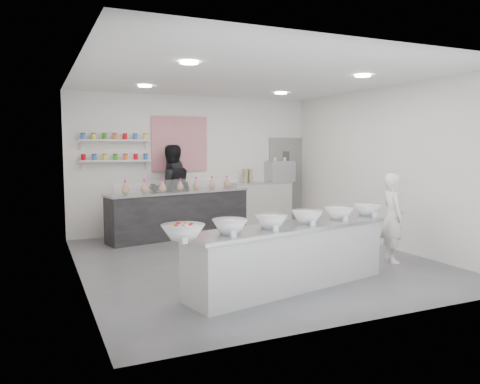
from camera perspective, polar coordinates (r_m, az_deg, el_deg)
name	(u,v)px	position (r m, az deg, el deg)	size (l,w,h in m)	color
floor	(252,260)	(7.93, 1.53, -8.26)	(6.00, 6.00, 0.00)	#515156
ceiling	(253,78)	(7.77, 1.59, 13.74)	(6.00, 6.00, 0.00)	white
back_wall	(195,164)	(10.49, -5.54, 3.40)	(5.50, 5.50, 0.00)	white
left_wall	(77,175)	(6.98, -19.28, 2.01)	(6.00, 6.00, 0.00)	white
right_wall	(384,167)	(9.23, 17.18, 2.88)	(6.00, 6.00, 0.00)	white
back_door	(285,181)	(11.43, 5.54, 1.32)	(0.88, 0.04, 2.10)	gray
pattern_panel	(180,144)	(10.35, -7.36, 5.84)	(1.25, 0.03, 1.20)	#AA102F
jar_shelf_lower	(115,161)	(9.97, -14.96, 3.70)	(1.45, 0.22, 0.04)	silver
jar_shelf_upper	(115,140)	(9.97, -15.02, 6.11)	(1.45, 0.22, 0.04)	silver
preserve_jars	(115,147)	(9.95, -14.98, 5.31)	(1.45, 0.10, 0.56)	#F0000E
downlight_0	(189,63)	(6.34, -6.22, 15.39)	(0.24, 0.24, 0.02)	white
downlight_1	(363,76)	(7.66, 14.74, 13.53)	(0.24, 0.24, 0.02)	white
downlight_2	(145,86)	(8.82, -11.52, 12.53)	(0.24, 0.24, 0.02)	white
downlight_3	(281,93)	(9.82, 5.01, 11.90)	(0.24, 0.24, 0.02)	white
prep_counter	(289,256)	(6.38, 6.02, -7.81)	(3.10, 0.70, 0.84)	beige
back_bar	(180,214)	(9.85, -7.30, -2.69)	(3.14, 0.57, 0.97)	black
sneeze_guard	(187,185)	(9.55, -6.53, 0.80)	(3.09, 0.01, 0.27)	white
espresso_ledge	(261,205)	(10.96, 2.59, -1.56)	(1.43, 0.46, 1.07)	beige
espresso_machine	(280,172)	(11.12, 4.89, 2.50)	(0.62, 0.43, 0.47)	#93969E
cup_stacks	(247,176)	(10.74, 0.89, 1.99)	(0.24, 0.24, 0.31)	#9B8262
prep_bowls	(290,219)	(6.28, 6.07, -3.29)	(3.69, 0.54, 0.17)	white
label_cards	(303,230)	(5.79, 7.69, -4.60)	(3.31, 0.04, 0.07)	white
cookie_bags	(180,184)	(9.78, -7.35, 0.92)	(2.55, 0.15, 0.27)	#C46480
woman_prep	(393,218)	(8.05, 18.12, -3.02)	(0.53, 0.35, 1.46)	white
staff_left	(171,190)	(10.00, -8.39, 0.18)	(0.94, 0.73, 1.93)	black
staff_right	(175,198)	(10.04, -7.89, -0.70)	(0.79, 0.51, 1.61)	black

